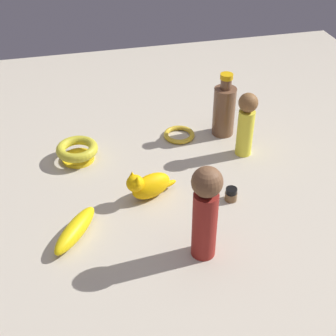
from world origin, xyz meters
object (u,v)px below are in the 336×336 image
(nail_polish_jar, at_px, (231,194))
(bottle_tall, at_px, (224,109))
(person_figure_adult, at_px, (246,123))
(cat_figurine, at_px, (148,185))
(bowl, at_px, (77,151))
(banana, at_px, (75,230))
(bangle, at_px, (179,135))
(person_figure_child, at_px, (205,210))

(nail_polish_jar, bearing_deg, bottle_tall, 165.13)
(person_figure_adult, relative_size, nail_polish_jar, 5.44)
(cat_figurine, xyz_separation_m, nail_polish_jar, (0.06, 0.21, -0.02))
(cat_figurine, xyz_separation_m, bowl, (-0.22, -0.17, -0.01))
(cat_figurine, relative_size, bowl, 1.16)
(banana, xyz_separation_m, bottle_tall, (-0.37, 0.50, 0.06))
(person_figure_adult, distance_m, bottle_tall, 0.13)
(nail_polish_jar, bearing_deg, bowl, -126.58)
(nail_polish_jar, distance_m, bottle_tall, 0.34)
(bangle, relative_size, bottle_tall, 0.48)
(cat_figurine, height_order, bottle_tall, bottle_tall)
(person_figure_adult, height_order, banana, person_figure_adult)
(cat_figurine, relative_size, bottle_tall, 0.70)
(person_figure_adult, bearing_deg, bowl, -99.56)
(cat_figurine, distance_m, person_figure_child, 0.26)
(bangle, height_order, person_figure_child, person_figure_child)
(person_figure_adult, xyz_separation_m, bottle_tall, (-0.12, -0.02, -0.02))
(person_figure_adult, bearing_deg, person_figure_child, -32.88)
(person_figure_child, xyz_separation_m, banana, (-0.12, -0.28, -0.11))
(nail_polish_jar, height_order, bottle_tall, bottle_tall)
(bowl, height_order, person_figure_child, person_figure_child)
(bowl, height_order, banana, bowl)
(bangle, distance_m, bottle_tall, 0.16)
(person_figure_adult, distance_m, cat_figurine, 0.35)
(person_figure_adult, relative_size, cat_figurine, 1.40)
(bowl, relative_size, nail_polish_jar, 3.34)
(cat_figurine, xyz_separation_m, bottle_tall, (-0.26, 0.30, 0.05))
(cat_figurine, bearing_deg, bangle, 150.27)
(bowl, relative_size, bangle, 1.25)
(cat_figurine, distance_m, bowl, 0.28)
(person_figure_adult, height_order, nail_polish_jar, person_figure_adult)
(bottle_tall, bearing_deg, person_figure_adult, 10.54)
(bottle_tall, bearing_deg, cat_figurine, -48.58)
(bangle, distance_m, person_figure_child, 0.52)
(nail_polish_jar, distance_m, banana, 0.41)
(person_figure_child, bearing_deg, cat_figurine, -160.26)
(banana, height_order, bottle_tall, bottle_tall)
(bowl, distance_m, bottle_tall, 0.47)
(person_figure_adult, height_order, person_figure_child, person_figure_child)
(person_figure_adult, height_order, bowl, person_figure_adult)
(person_figure_adult, relative_size, bottle_tall, 0.98)
(bangle, bearing_deg, bowl, -80.81)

